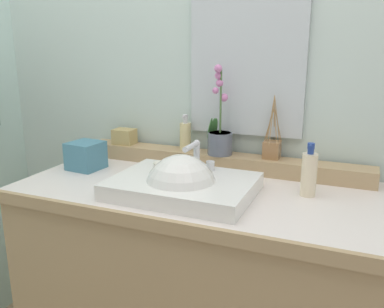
{
  "coord_description": "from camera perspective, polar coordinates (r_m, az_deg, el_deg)",
  "views": [
    {
      "loc": [
        0.55,
        -1.35,
        1.39
      ],
      "look_at": [
        -0.01,
        -0.03,
        1.01
      ],
      "focal_mm": 38.55,
      "sensor_mm": 36.0,
      "label": 1
    }
  ],
  "objects": [
    {
      "name": "reed_diffuser",
      "position": [
        1.7,
        10.99,
        0.75
      ],
      "size": [
        0.07,
        0.1,
        0.26
      ],
      "color": "olive",
      "rests_on": "back_ledge"
    },
    {
      "name": "soap_dispenser",
      "position": [
        1.81,
        -0.93,
        2.63
      ],
      "size": [
        0.05,
        0.05,
        0.15
      ],
      "color": "#D5C589",
      "rests_on": "back_ledge"
    },
    {
      "name": "mirror",
      "position": [
        1.73,
        7.57,
        12.26
      ],
      "size": [
        0.48,
        0.02,
        0.58
      ],
      "primitive_type": "cube",
      "color": "silver"
    },
    {
      "name": "soap_bar",
      "position": [
        1.59,
        -4.26,
        -1.36
      ],
      "size": [
        0.07,
        0.04,
        0.02
      ],
      "primitive_type": "ellipsoid",
      "color": "silver",
      "rests_on": "sink_basin"
    },
    {
      "name": "lotion_bottle",
      "position": [
        1.48,
        15.88,
        -2.62
      ],
      "size": [
        0.05,
        0.06,
        0.19
      ],
      "color": "beige",
      "rests_on": "vanity_cabinet"
    },
    {
      "name": "back_ledge",
      "position": [
        1.76,
        3.73,
        -0.96
      ],
      "size": [
        1.25,
        0.11,
        0.06
      ],
      "primitive_type": "cube",
      "color": "tan",
      "rests_on": "vanity_cabinet"
    },
    {
      "name": "vanity_cabinet",
      "position": [
        1.74,
        0.52,
        -18.33
      ],
      "size": [
        1.33,
        0.66,
        0.89
      ],
      "color": "tan",
      "rests_on": "ground"
    },
    {
      "name": "wall_back",
      "position": [
        1.86,
        5.79,
        14.89
      ],
      "size": [
        3.1,
        0.2,
        2.79
      ],
      "primitive_type": "cube",
      "color": "silver",
      "rests_on": "ground"
    },
    {
      "name": "trinket_box",
      "position": [
        1.94,
        -9.33,
        2.41
      ],
      "size": [
        0.1,
        0.08,
        0.07
      ],
      "primitive_type": "cube",
      "rotation": [
        0.0,
        0.0,
        0.02
      ],
      "color": "tan",
      "rests_on": "back_ledge"
    },
    {
      "name": "tissue_box",
      "position": [
        1.8,
        -14.48,
        -0.21
      ],
      "size": [
        0.14,
        0.14,
        0.12
      ],
      "primitive_type": "cube",
      "rotation": [
        0.0,
        0.0,
        -0.1
      ],
      "color": "teal",
      "rests_on": "vanity_cabinet"
    },
    {
      "name": "potted_plant",
      "position": [
        1.73,
        3.84,
        2.63
      ],
      "size": [
        0.11,
        0.1,
        0.37
      ],
      "color": "slate",
      "rests_on": "back_ledge"
    },
    {
      "name": "sink_basin",
      "position": [
        1.45,
        -1.41,
        -4.81
      ],
      "size": [
        0.49,
        0.36,
        0.28
      ],
      "color": "white",
      "rests_on": "vanity_cabinet"
    }
  ]
}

